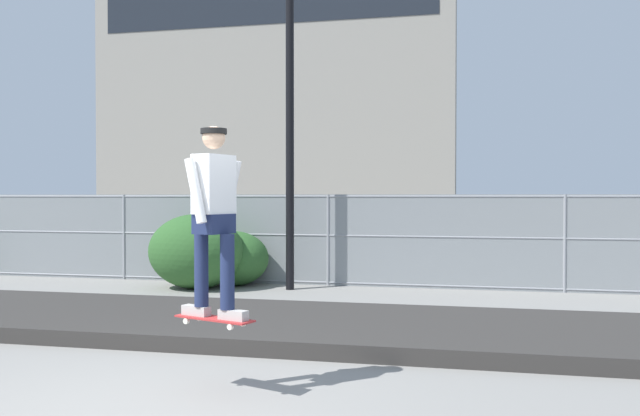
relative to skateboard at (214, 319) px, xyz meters
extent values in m
cube|color=#33302D|center=(-0.43, 2.73, -0.59)|extent=(14.29, 2.77, 0.20)
cube|color=#B22D2D|center=(0.00, 0.00, 0.00)|extent=(0.82, 0.45, 0.02)
cylinder|color=silver|center=(0.28, 0.00, -0.03)|extent=(0.06, 0.05, 0.05)
cylinder|color=silver|center=(0.22, -0.17, -0.03)|extent=(0.06, 0.05, 0.05)
cylinder|color=silver|center=(-0.22, 0.17, -0.03)|extent=(0.06, 0.05, 0.05)
cylinder|color=silver|center=(-0.28, 0.00, -0.03)|extent=(0.06, 0.05, 0.05)
cube|color=#99999E|center=(0.25, -0.08, -0.01)|extent=(0.09, 0.15, 0.01)
cube|color=#99999E|center=(-0.25, 0.08, -0.01)|extent=(0.09, 0.15, 0.01)
cube|color=#B2ADA8|center=(0.21, -0.07, 0.06)|extent=(0.30, 0.18, 0.09)
cube|color=#B2ADA8|center=(-0.21, 0.07, 0.06)|extent=(0.30, 0.18, 0.09)
cylinder|color=#1E284C|center=(0.15, -0.05, 0.44)|extent=(0.13, 0.13, 0.68)
cylinder|color=#1E284C|center=(-0.15, 0.05, 0.44)|extent=(0.13, 0.13, 0.68)
cube|color=#1E284C|center=(0.00, 0.00, 0.87)|extent=(0.34, 0.40, 0.18)
cube|color=white|center=(0.00, 0.00, 1.23)|extent=(0.33, 0.43, 0.54)
cylinder|color=white|center=(0.08, 0.23, 1.17)|extent=(0.25, 0.16, 0.58)
cylinder|color=white|center=(-0.08, -0.23, 1.17)|extent=(0.25, 0.16, 0.58)
sphere|color=tan|center=(0.00, 0.00, 1.66)|extent=(0.21, 0.21, 0.21)
cylinder|color=black|center=(0.00, 0.00, 1.71)|extent=(0.24, 0.24, 0.05)
cylinder|color=gray|center=(-4.98, 7.27, 0.23)|extent=(0.06, 0.06, 1.85)
cylinder|color=gray|center=(-0.43, 7.27, 0.23)|extent=(0.06, 0.06, 1.85)
cylinder|color=gray|center=(4.11, 7.27, 0.23)|extent=(0.06, 0.06, 1.85)
cylinder|color=gray|center=(-0.43, 7.27, 1.12)|extent=(27.26, 0.04, 0.04)
cylinder|color=gray|center=(-0.43, 7.27, 0.32)|extent=(27.26, 0.04, 0.04)
cylinder|color=gray|center=(-0.43, 7.27, -0.63)|extent=(27.26, 0.04, 0.04)
cube|color=gray|center=(-0.43, 7.27, 0.23)|extent=(27.26, 0.01, 1.85)
cylinder|color=black|center=(-1.04, 6.55, 2.72)|extent=(0.16, 0.16, 6.83)
cube|color=maroon|center=(-4.47, 10.09, -0.02)|extent=(4.44, 1.91, 0.70)
cube|color=#23282D|center=(-4.67, 10.09, 0.65)|extent=(2.24, 1.66, 0.64)
cylinder|color=black|center=(-3.13, 10.98, -0.37)|extent=(0.65, 0.26, 0.64)
cylinder|color=black|center=(-3.09, 9.27, -0.37)|extent=(0.65, 0.26, 0.64)
cylinder|color=black|center=(-5.86, 10.91, -0.37)|extent=(0.65, 0.26, 0.64)
cylinder|color=black|center=(-5.81, 9.20, -0.37)|extent=(0.65, 0.26, 0.64)
cube|color=gray|center=(-11.27, 42.85, 11.44)|extent=(26.14, 10.21, 24.26)
cube|color=#1E232B|center=(-11.27, 37.73, 14.35)|extent=(24.04, 0.04, 2.50)
ellipsoid|color=#2D5B28|center=(-2.88, 6.28, 0.04)|extent=(1.89, 1.55, 1.46)
ellipsoid|color=#2D5B28|center=(-2.30, 6.83, -0.14)|extent=(1.43, 1.17, 1.11)
camera|label=1|loc=(2.20, -5.54, 1.13)|focal=36.23mm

